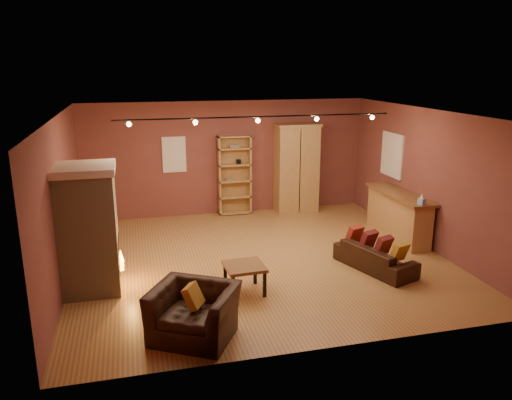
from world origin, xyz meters
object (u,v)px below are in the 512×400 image
object	(u,v)px
armchair	(194,304)
coffee_table	(244,269)
bar_counter	(398,215)
fireplace	(89,229)
loveseat	(375,252)
armoire	(296,168)
bookcase	(234,174)

from	to	relation	value
armchair	coffee_table	xyz separation A→B (m)	(0.98, 1.19, -0.08)
bar_counter	armchair	size ratio (longest dim) A/B	1.58
fireplace	coffee_table	bearing A→B (deg)	-16.54
loveseat	bar_counter	bearing A→B (deg)	-59.94
fireplace	armoire	world-z (taller)	armoire
armoire	armchair	bearing A→B (deg)	-121.16
fireplace	armoire	xyz separation A→B (m)	(4.75, 3.57, 0.06)
armoire	bar_counter	bearing A→B (deg)	-59.00
bookcase	bar_counter	bearing A→B (deg)	-40.95
bookcase	loveseat	distance (m)	4.54
bookcase	loveseat	world-z (taller)	bookcase
armchair	armoire	bearing A→B (deg)	88.80
loveseat	coffee_table	bearing A→B (deg)	78.91
loveseat	coffee_table	xyz separation A→B (m)	(-2.54, -0.35, 0.08)
armoire	loveseat	size ratio (longest dim) A/B	1.35
armchair	coffee_table	distance (m)	1.55
armchair	coffee_table	bearing A→B (deg)	80.35
loveseat	coffee_table	distance (m)	2.56
bar_counter	coffee_table	world-z (taller)	bar_counter
bookcase	bar_counter	world-z (taller)	bookcase
fireplace	bar_counter	xyz separation A→B (m)	(6.24, 1.09, -0.55)
fireplace	armchair	bearing A→B (deg)	-52.94
armoire	loveseat	world-z (taller)	armoire
armchair	bar_counter	bearing A→B (deg)	62.00
loveseat	armchair	size ratio (longest dim) A/B	1.26
fireplace	bookcase	xyz separation A→B (m)	(3.19, 3.74, -0.05)
fireplace	bar_counter	distance (m)	6.36
armoire	loveseat	xyz separation A→B (m)	(0.21, -3.94, -0.79)
fireplace	loveseat	distance (m)	5.03
bookcase	fireplace	bearing A→B (deg)	-130.38
bookcase	coffee_table	bearing A→B (deg)	-99.63
bookcase	armchair	size ratio (longest dim) A/B	1.50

